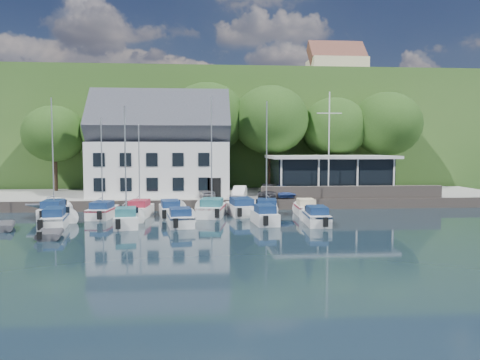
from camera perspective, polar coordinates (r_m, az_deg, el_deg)
The scene contains 36 objects.
ground at distance 33.77m, azimuth -0.03°, elevation -6.21°, with size 180.00×180.00×0.00m, color black.
quay at distance 50.99m, azimuth -1.61°, elevation -2.16°, with size 60.00×13.00×1.00m, color #9A9A95.
quay_face at distance 44.54m, azimuth -1.17°, elevation -3.06°, with size 60.00×0.30×1.00m, color #6B5E55.
hillside at distance 95.18m, azimuth -3.05°, elevation 5.24°, with size 160.00×75.00×16.00m, color #2A4D1C.
field_patch at distance 104.17m, azimuth 1.28°, elevation 9.63°, with size 50.00×30.00×0.30m, color #4D5E2F.
farmhouse at distance 89.74m, azimuth 11.68°, elevation 12.99°, with size 10.40×7.00×8.20m, color beige, non-canonical shape.
harbor_building at distance 49.81m, azimuth -9.64°, elevation 3.23°, with size 14.40×8.20×8.70m, color silver, non-canonical shape.
club_pavilion at distance 51.07m, azimuth 10.89°, elevation 0.65°, with size 13.20×7.20×4.10m, color black, non-canonical shape.
seawall at distance 47.08m, azimuth 13.54°, elevation -1.44°, with size 18.00×0.50×1.20m, color #6B5E55.
gangway at distance 44.74m, azimuth -22.66°, elevation -3.99°, with size 1.20×6.00×1.40m, color #BBBBBF, non-canonical shape.
car_silver at distance 46.74m, azimuth -4.48°, elevation -1.32°, with size 1.54×3.82×1.30m, color #9FA0A4.
car_white at distance 46.45m, azimuth -0.04°, elevation -1.43°, with size 1.23×3.53×1.16m, color white.
car_dgrey at distance 46.32m, azimuth 3.40°, elevation -1.39°, with size 1.77×4.35×1.26m, color #303035.
car_blue at distance 46.79m, azimuth 5.15°, elevation -1.36°, with size 1.42×3.60×1.23m, color #2E488E.
flagpole at distance 46.82m, azimuth 10.79°, elevation 4.20°, with size 2.49×0.20×10.38m, color silver, non-canonical shape.
tree_0 at distance 57.47m, azimuth -21.67°, elevation 3.61°, with size 7.11×7.11×9.72m, color #1A3610, non-canonical shape.
tree_1 at distance 56.13m, azimuth -15.17°, elevation 4.04°, with size 7.52×7.52×10.28m, color #1A3610, non-canonical shape.
tree_2 at distance 55.21m, azimuth -3.98°, elevation 5.34°, with size 9.17×9.17×12.54m, color #1A3610, non-canonical shape.
tree_3 at distance 54.96m, azimuth 3.71°, elevation 5.15°, with size 8.90×8.90×12.16m, color #1A3610, non-canonical shape.
tree_4 at distance 57.49m, azimuth 11.38°, elevation 4.42°, with size 8.01×8.01×10.94m, color #1A3610, non-canonical shape.
tree_5 at distance 58.83m, azimuth 17.38°, elevation 4.61°, with size 8.46×8.46×11.56m, color #1A3610, non-canonical shape.
boat_r1_0 at distance 42.56m, azimuth -21.84°, elevation 1.97°, with size 1.93×6.67×9.36m, color silver, non-canonical shape.
boat_r1_1 at distance 41.25m, azimuth -16.49°, elevation 1.50°, with size 1.94×5.91×8.60m, color silver, non-canonical shape.
boat_r1_2 at distance 41.31m, azimuth -12.19°, elevation 1.73°, with size 1.93×5.64×8.81m, color silver, non-canonical shape.
boat_r1_3 at distance 40.92m, azimuth -8.46°, elevation -3.41°, with size 1.90×6.15×1.46m, color silver, non-canonical shape.
boat_r1_4 at distance 40.43m, azimuth -3.49°, elevation 2.27°, with size 2.25×6.13×9.53m, color silver, non-canonical shape.
boat_r1_5 at distance 41.58m, azimuth 0.15°, elevation -3.20°, with size 2.21×6.58×1.53m, color silver, non-canonical shape.
boat_r1_6 at distance 40.70m, azimuth 3.26°, elevation 1.93°, with size 2.08×5.54×9.03m, color silver, non-canonical shape.
boat_r1_7 at distance 41.90m, azimuth 7.98°, elevation -3.25°, with size 1.81×5.21×1.44m, color silver, non-canonical shape.
boat_r2_0 at distance 37.74m, azimuth -21.57°, elevation -4.24°, with size 1.75×6.06×1.51m, color silver, non-canonical shape.
boat_r2_1 at distance 35.96m, azimuth -13.79°, elevation 1.54°, with size 1.92×5.25×9.02m, color silver, non-canonical shape.
boat_r2_2 at distance 35.91m, azimuth -7.26°, elevation -4.48°, with size 1.97×4.83×1.41m, color silver, non-canonical shape.
boat_r2_3 at distance 36.69m, azimuth 3.02°, elevation -4.19°, with size 1.79×5.17×1.51m, color silver, non-canonical shape.
boat_r2_4 at distance 36.90m, azimuth 9.27°, elevation -4.25°, with size 1.82×6.00×1.44m, color silver, non-canonical shape.
dinghy_0 at distance 38.22m, azimuth -27.08°, elevation -4.91°, with size 1.82×3.03×0.71m, color #333338, non-canonical shape.
dinghy_1 at distance 33.53m, azimuth -22.21°, elevation -6.03°, with size 1.65×2.75×0.64m, color #333338, non-canonical shape.
Camera 1 is at (-2.67, -33.12, 6.01)m, focal length 35.00 mm.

